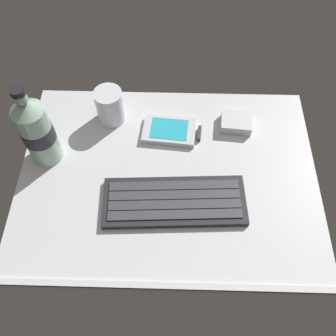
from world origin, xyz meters
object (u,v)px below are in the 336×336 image
keyboard (174,201)px  charger_block (236,123)px  juice_cup (110,107)px  water_bottle (37,130)px  handheld_device (172,131)px

keyboard → charger_block: bearing=55.8°
keyboard → juice_cup: size_ratio=3.47×
water_bottle → handheld_device: bearing=14.2°
keyboard → handheld_device: 18.12cm
water_bottle → charger_block: size_ratio=2.97×
juice_cup → water_bottle: water_bottle is taller
keyboard → charger_block: (13.94, 20.51, 0.39)cm
juice_cup → keyboard: bearing=-55.6°
keyboard → juice_cup: juice_cup is taller
keyboard → charger_block: 24.80cm
juice_cup → handheld_device: bearing=-15.8°
handheld_device → juice_cup: bearing=164.2°
juice_cup → charger_block: size_ratio=1.21×
handheld_device → juice_cup: size_ratio=1.56×
handheld_device → charger_block: size_ratio=1.89×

